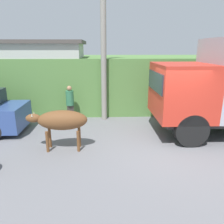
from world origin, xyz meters
TOP-DOWN VIEW (x-y plane):
  - ground_plane at (0.00, 0.00)m, footprint 60.00×60.00m
  - hillside_embankment at (0.00, 6.10)m, footprint 32.00×5.51m
  - building_backdrop at (-5.87, 4.57)m, footprint 6.01×2.70m
  - brown_cow at (-3.31, 0.03)m, footprint 1.89×0.62m
  - pedestrian_on_hill at (-3.44, 2.84)m, footprint 0.39×0.39m
  - utility_pole at (-1.95, 3.08)m, footprint 0.90×0.24m

SIDE VIEW (x-z plane):
  - ground_plane at x=0.00m, z-range 0.00..0.00m
  - pedestrian_on_hill at x=-3.44m, z-range 0.07..1.66m
  - brown_cow at x=-3.31m, z-range 0.32..1.61m
  - hillside_embankment at x=0.00m, z-range 0.00..2.67m
  - building_backdrop at x=-5.87m, z-range 0.01..3.49m
  - utility_pole at x=-1.95m, z-range 0.11..6.45m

